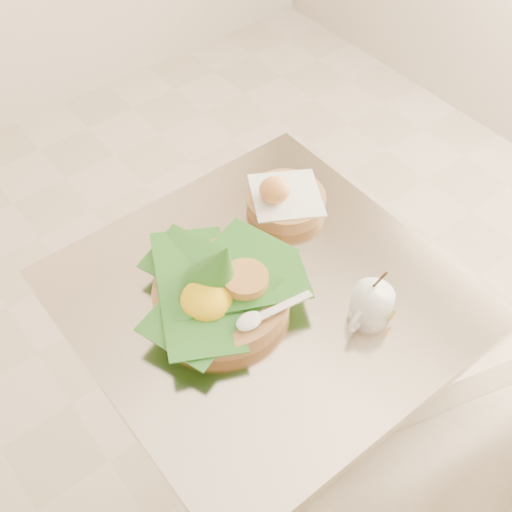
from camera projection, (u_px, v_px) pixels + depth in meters
floor at (221, 474)px, 1.78m from camera, size 3.60×3.60×0.00m
cafe_table at (263, 354)px, 1.42m from camera, size 0.70×0.70×0.75m
rice_basket at (221, 289)px, 1.20m from camera, size 0.33×0.33×0.16m
bread_basket at (284, 199)px, 1.38m from camera, size 0.20×0.20×0.09m
coffee_mug at (371, 305)px, 1.19m from camera, size 0.11×0.08×0.14m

